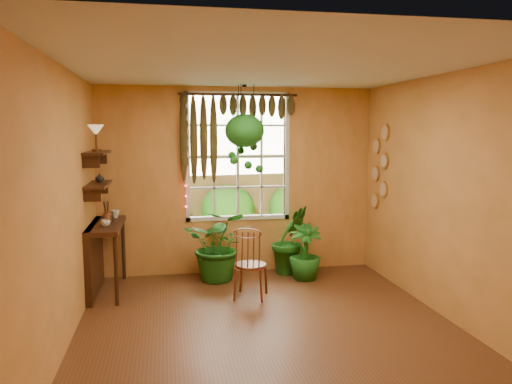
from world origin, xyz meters
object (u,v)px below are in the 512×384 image
counter_ledge (98,250)px  hanging_basket (245,136)px  potted_plant_left (220,245)px  windsor_chair (250,274)px  potted_plant_mid (290,240)px

counter_ledge → hanging_basket: 2.45m
potted_plant_left → hanging_basket: bearing=12.9°
counter_ledge → hanging_basket: hanging_basket is taller
counter_ledge → windsor_chair: (1.88, -0.56, -0.25)m
potted_plant_left → hanging_basket: hanging_basket is taller
windsor_chair → potted_plant_mid: 1.25m
hanging_basket → windsor_chair: bearing=-94.8°
windsor_chair → potted_plant_left: size_ratio=1.04×
windsor_chair → counter_ledge: bearing=-175.0°
potted_plant_left → windsor_chair: bearing=-70.0°
counter_ledge → hanging_basket: size_ratio=0.98×
potted_plant_mid → hanging_basket: hanging_basket is taller
counter_ledge → hanging_basket: (1.95, 0.32, 1.45)m
counter_ledge → hanging_basket: bearing=9.4°
counter_ledge → windsor_chair: windsor_chair is taller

